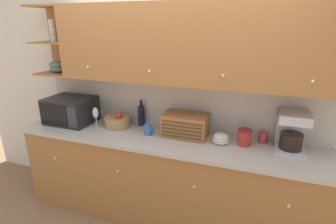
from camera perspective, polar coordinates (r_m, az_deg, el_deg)
name	(u,v)px	position (r m, az deg, el deg)	size (l,w,h in m)	color
ground_plane	(174,199)	(3.37, 1.24, -18.44)	(24.00, 24.00, 0.00)	#896647
wall_back	(175,96)	(2.82, 1.62, 3.56)	(5.50, 0.06, 2.60)	silver
counter_unit	(165,178)	(2.87, -0.62, -14.23)	(3.12, 0.62, 0.95)	#A36B38
backsplash_panel	(174,104)	(2.81, 1.38, 1.75)	(3.10, 0.01, 0.54)	#B7B2A8
upper_cabinets	(186,45)	(2.48, 4.00, 14.45)	(3.10, 0.37, 0.73)	#A36B38
microwave	(70,110)	(3.21, -20.48, 0.38)	(0.51, 0.41, 0.29)	black
wine_glass	(96,114)	(3.00, -15.50, -0.32)	(0.07, 0.07, 0.22)	silver
fruit_basket	(118,122)	(2.95, -10.93, -2.06)	(0.27, 0.27, 0.18)	#A87F4C
wine_bottle	(141,114)	(2.94, -5.85, -0.46)	(0.07, 0.07, 0.29)	black
mug	(148,130)	(2.71, -4.37, -3.86)	(0.09, 0.08, 0.11)	#38669E
bread_box	(185,125)	(2.65, 3.78, -2.92)	(0.44, 0.27, 0.23)	#996033
bowl_stack_on_counter	(221,138)	(2.57, 11.38, -5.67)	(0.16, 0.16, 0.09)	silver
storage_canister	(244,137)	(2.57, 16.29, -5.29)	(0.13, 0.13, 0.15)	#B22D28
mug_blue_second	(263,137)	(2.69, 20.04, -5.22)	(0.09, 0.08, 0.10)	#B73D38
coffee_maker	(292,131)	(2.59, 25.34, -3.73)	(0.26, 0.27, 0.36)	#B7B7BC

